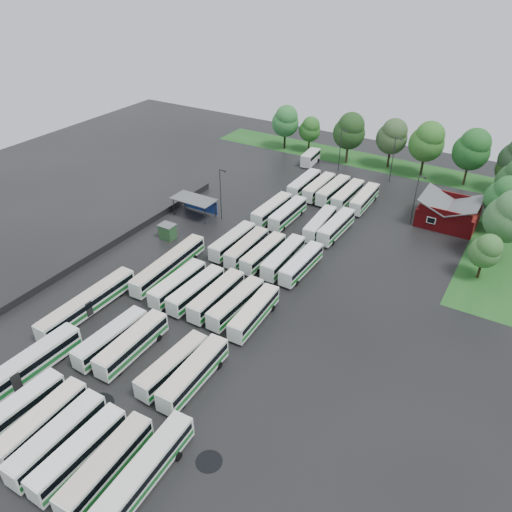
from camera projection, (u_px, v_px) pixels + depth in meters
The scene contains 59 objects.
ground at pixel (200, 306), 70.53m from camera, with size 160.00×160.00×0.00m, color black.
brick_building at pixel (448, 215), 90.05m from camera, with size 10.07×8.60×5.39m.
wash_shed at pixel (195, 201), 92.40m from camera, with size 8.20×4.20×3.58m.
utility_hut at pixel (168, 231), 86.03m from camera, with size 2.70×2.20×2.62m.
grass_strip_north at pixel (372, 162), 116.62m from camera, with size 80.00×10.00×0.01m, color #1A4D18.
grass_strip_east at pixel (505, 238), 86.70m from camera, with size 10.00×50.00×0.01m, color #1A4D18.
west_fence at pixel (124, 237), 85.70m from camera, with size 0.10×50.00×1.20m, color #2D2D30.
bus_r0c0 at pixel (18, 410), 52.81m from camera, with size 2.62×10.64×2.94m.
bus_r0c1 at pixel (42, 422), 51.45m from camera, with size 2.60×10.78×2.98m.
bus_r0c2 at pixel (58, 438), 49.69m from camera, with size 2.51×11.17×3.10m.
bus_r0c3 at pixel (79, 452), 48.37m from camera, with size 2.42×10.78×2.99m.
bus_r0c4 at pixel (107, 465), 47.11m from camera, with size 2.84×11.16×3.08m.
bus_r1c0 at pixel (111, 338), 62.34m from camera, with size 2.67×10.82×2.99m.
bus_r1c1 at pixel (132, 344), 61.35m from camera, with size 2.59×11.12×3.08m.
bus_r1c3 at pixel (173, 365), 58.39m from camera, with size 2.73×10.61×2.93m.
bus_r1c4 at pixel (194, 373), 57.18m from camera, with size 2.69×11.20×3.10m.
bus_r2c0 at pixel (178, 284), 72.31m from camera, with size 2.44×10.61×2.94m.
bus_r2c1 at pixel (196, 290), 70.98m from camera, with size 2.62×10.62×2.94m.
bus_r2c2 at pixel (216, 296), 69.77m from camera, with size 2.39×10.89×3.03m.
bus_r2c3 at pixel (236, 303), 68.40m from camera, with size 2.73×10.76×2.97m.
bus_r2c4 at pixel (254, 312), 66.68m from camera, with size 2.73×10.70×2.95m.
bus_r3c0 at pixel (233, 241), 82.55m from camera, with size 2.44×10.70×2.97m.
bus_r3c1 at pixel (247, 248), 80.87m from camera, with size 2.41×10.57×2.93m.
bus_r3c2 at pixel (263, 253), 79.43m from camera, with size 2.47×10.60×2.94m.
bus_r3c3 at pixel (283, 257), 78.25m from camera, with size 2.59×11.10×3.08m.
bus_r3c4 at pixel (301, 264), 76.79m from camera, with size 2.50×10.65×2.95m.
bus_r4c0 at pixel (272, 209), 92.21m from camera, with size 2.57×11.12×3.08m.
bus_r4c1 at pixel (288, 213), 90.97m from camera, with size 2.34×10.82×3.01m.
bus_r4c3 at pixel (320, 224), 87.74m from camera, with size 2.79×10.70×2.95m.
bus_r4c4 at pixel (336, 226), 86.78m from camera, with size 2.57×10.94×3.03m.
bus_r5c0 at pixel (304, 184), 102.05m from camera, with size 2.43×11.07×3.08m.
bus_r5c1 at pixel (319, 187), 100.70m from camera, with size 2.41×10.85×3.01m.
bus_r5c2 at pixel (333, 190), 99.38m from camera, with size 2.72×11.14×3.08m.
bus_r5c3 at pixel (348, 195), 97.61m from camera, with size 2.55×11.06×3.07m.
bus_r5c4 at pixel (364, 199), 96.20m from camera, with size 2.48×10.81×3.00m.
artic_bus_west_a at pixel (16, 373), 57.10m from camera, with size 2.92×16.74×3.09m.
artic_bus_west_b at pixel (169, 265), 76.55m from camera, with size 2.74×15.95×2.95m.
artic_bus_west_c at pixel (88, 303), 68.32m from camera, with size 2.38×15.98×2.96m.
artic_bus_east at pixel (132, 486), 45.33m from camera, with size 3.02×16.33×3.01m.
minibus at pixel (311, 157), 114.80m from camera, with size 2.95×6.75×2.87m.
tree_north_0 at pixel (286, 121), 120.52m from camera, with size 6.58×6.58×10.90m.
tree_north_1 at pixel (310, 129), 119.85m from camera, with size 5.21×5.21×8.63m.
tree_north_2 at pixel (350, 131), 112.08m from camera, with size 7.22×7.22×11.96m.
tree_north_3 at pixel (393, 136), 110.07m from camera, with size 6.87×6.87×11.38m.
tree_north_4 at pixel (428, 141), 105.42m from camera, with size 7.45×7.45×12.33m.
tree_north_5 at pixel (473, 149), 101.36m from camera, with size 7.47×7.47×12.38m.
tree_east_0 at pixel (486, 250), 73.66m from camera, with size 4.68×4.68×7.76m.
tree_east_1 at pixel (511, 216), 76.75m from camera, with size 7.38×7.38×12.22m.
tree_east_2 at pixel (505, 196), 84.98m from camera, with size 6.44×6.44×10.66m.
tree_east_4 at pixel (510, 168), 99.11m from camera, with size 5.22×5.21×8.63m.
lamp_post_ne at pixel (416, 196), 88.36m from camera, with size 1.44×0.28×9.33m.
lamp_post_nw at pixel (221, 191), 89.62m from camera, with size 1.52×0.30×9.87m.
lamp_post_back_w at pixel (341, 148), 109.14m from camera, with size 1.46×0.28×9.47m.
lamp_post_back_e at pixel (394, 157), 104.05m from camera, with size 1.50×0.29×9.74m.
puddle_0 at pixel (98, 405), 55.40m from camera, with size 3.59×3.59×0.01m, color black.
puddle_1 at pixel (133, 453), 50.16m from camera, with size 2.68×2.68×0.01m, color black.
puddle_2 at pixel (164, 283), 75.20m from camera, with size 8.24×8.24×0.01m, color black.
puddle_3 at pixel (227, 311), 69.51m from camera, with size 3.42×3.42×0.01m, color black.
puddle_4 at pixel (209, 462), 49.36m from camera, with size 2.72×2.72×0.01m, color black.
Camera 1 is at (35.62, -43.82, 43.56)m, focal length 35.00 mm.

